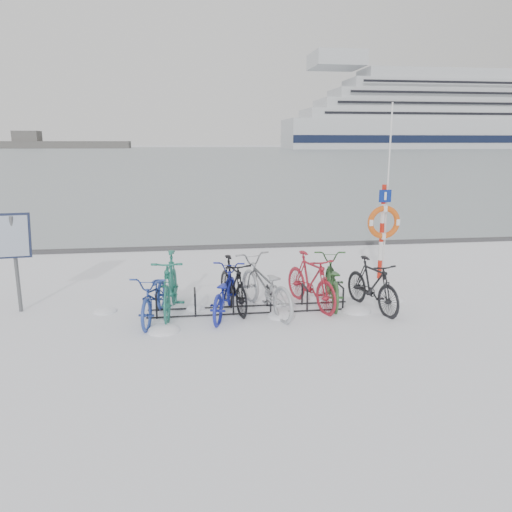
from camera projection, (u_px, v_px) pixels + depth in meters
name	position (u px, v px, depth m)	size (l,w,h in m)	color
ground	(251.00, 310.00, 9.79)	(900.00, 900.00, 0.00)	white
ice_sheet	(190.00, 152.00, 159.47)	(400.00, 298.00, 0.02)	#9FACB3
quay_edge	(227.00, 247.00, 15.48)	(400.00, 0.25, 0.10)	#3F3F42
bike_rack	(251.00, 302.00, 9.75)	(4.00, 0.48, 0.46)	black
info_board	(13.00, 242.00, 9.41)	(0.67, 0.31, 1.93)	#595B5E
lifebuoy_station	(384.00, 222.00, 11.74)	(0.79, 0.23, 4.11)	red
cruise_ferry	(446.00, 119.00, 230.84)	(152.08, 28.65, 49.97)	silver
bike_0	(155.00, 294.00, 9.25)	(0.62, 1.80, 0.94)	#284096
bike_1	(170.00, 283.00, 9.51)	(0.57, 2.00, 1.20)	#22715E
bike_2	(224.00, 290.00, 9.49)	(0.63, 1.81, 0.95)	#1C25A0
bike_3	(233.00, 283.00, 9.81)	(0.50, 1.76, 1.06)	black
bike_4	(265.00, 284.00, 9.65)	(0.73, 2.09, 1.10)	#A0A3A8
bike_5	(311.00, 279.00, 9.96)	(0.52, 1.85, 1.11)	maroon
bike_6	(332.00, 278.00, 10.22)	(0.66, 1.90, 1.00)	#2F5C2C
bike_7	(372.00, 283.00, 9.79)	(0.49, 1.74, 1.05)	black
snow_drifts	(269.00, 312.00, 9.70)	(6.32, 2.01, 0.20)	white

